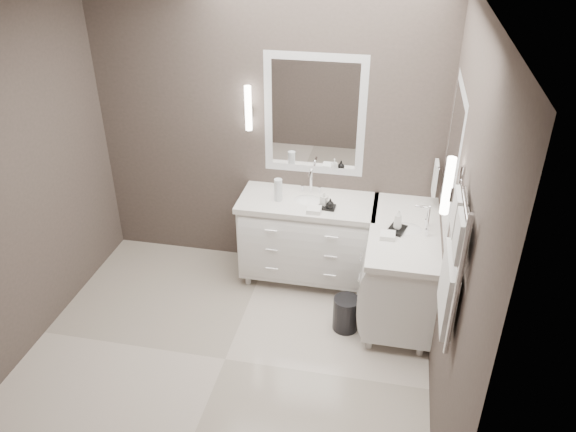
% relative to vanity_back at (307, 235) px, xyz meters
% --- Properties ---
extents(floor, '(3.20, 3.00, 0.01)m').
position_rel_vanity_back_xyz_m(floor, '(-0.45, -1.23, -0.49)').
color(floor, beige).
rests_on(floor, ground).
extents(ceiling, '(3.20, 3.00, 0.01)m').
position_rel_vanity_back_xyz_m(ceiling, '(-0.45, -1.23, 2.22)').
color(ceiling, white).
rests_on(ceiling, wall_back).
extents(wall_back, '(3.20, 0.01, 2.70)m').
position_rel_vanity_back_xyz_m(wall_back, '(-0.45, 0.28, 0.86)').
color(wall_back, '#483E3A').
rests_on(wall_back, floor).
extents(wall_front, '(3.20, 0.01, 2.70)m').
position_rel_vanity_back_xyz_m(wall_front, '(-0.45, -2.73, 0.86)').
color(wall_front, '#483E3A').
rests_on(wall_front, floor).
extents(wall_left, '(0.01, 3.00, 2.70)m').
position_rel_vanity_back_xyz_m(wall_left, '(-2.06, -1.23, 0.86)').
color(wall_left, '#483E3A').
rests_on(wall_left, floor).
extents(wall_right, '(0.01, 3.00, 2.70)m').
position_rel_vanity_back_xyz_m(wall_right, '(1.15, -1.23, 0.86)').
color(wall_right, '#483E3A').
rests_on(wall_right, floor).
extents(vanity_back, '(1.24, 0.59, 0.97)m').
position_rel_vanity_back_xyz_m(vanity_back, '(0.00, 0.00, 0.00)').
color(vanity_back, white).
rests_on(vanity_back, floor).
extents(vanity_right, '(0.59, 1.24, 0.97)m').
position_rel_vanity_back_xyz_m(vanity_right, '(0.88, -0.33, 0.00)').
color(vanity_right, white).
rests_on(vanity_right, floor).
extents(mirror_back, '(0.90, 0.02, 1.10)m').
position_rel_vanity_back_xyz_m(mirror_back, '(-0.00, 0.26, 1.06)').
color(mirror_back, white).
rests_on(mirror_back, wall_back).
extents(mirror_right, '(0.02, 0.90, 1.10)m').
position_rel_vanity_back_xyz_m(mirror_right, '(1.14, -0.43, 1.06)').
color(mirror_right, white).
rests_on(mirror_right, wall_right).
extents(sconce_back, '(0.06, 0.06, 0.40)m').
position_rel_vanity_back_xyz_m(sconce_back, '(-0.58, 0.20, 1.11)').
color(sconce_back, white).
rests_on(sconce_back, wall_back).
extents(sconce_right, '(0.06, 0.06, 0.40)m').
position_rel_vanity_back_xyz_m(sconce_right, '(1.08, -1.01, 1.11)').
color(sconce_right, white).
rests_on(sconce_right, wall_right).
extents(towel_bar_corner, '(0.03, 0.22, 0.30)m').
position_rel_vanity_back_xyz_m(towel_bar_corner, '(1.09, 0.13, 0.63)').
color(towel_bar_corner, white).
rests_on(towel_bar_corner, wall_right).
extents(towel_ladder, '(0.06, 0.58, 0.90)m').
position_rel_vanity_back_xyz_m(towel_ladder, '(1.10, -1.63, 0.91)').
color(towel_ladder, white).
rests_on(towel_ladder, wall_right).
extents(waste_bin, '(0.29, 0.29, 0.31)m').
position_rel_vanity_back_xyz_m(waste_bin, '(0.45, -0.66, -0.33)').
color(waste_bin, black).
rests_on(waste_bin, floor).
extents(amenity_tray_back, '(0.15, 0.12, 0.02)m').
position_rel_vanity_back_xyz_m(amenity_tray_back, '(0.19, -0.11, 0.38)').
color(amenity_tray_back, black).
rests_on(amenity_tray_back, vanity_back).
extents(amenity_tray_right, '(0.18, 0.20, 0.03)m').
position_rel_vanity_back_xyz_m(amenity_tray_right, '(0.80, -0.38, 0.38)').
color(amenity_tray_right, black).
rests_on(amenity_tray_right, vanity_right).
extents(water_bottle, '(0.09, 0.09, 0.21)m').
position_rel_vanity_back_xyz_m(water_bottle, '(-0.26, -0.05, 0.47)').
color(water_bottle, silver).
rests_on(water_bottle, vanity_back).
extents(soap_bottle_a, '(0.07, 0.07, 0.13)m').
position_rel_vanity_back_xyz_m(soap_bottle_a, '(0.16, -0.09, 0.45)').
color(soap_bottle_a, white).
rests_on(soap_bottle_a, amenity_tray_back).
extents(soap_bottle_b, '(0.08, 0.08, 0.09)m').
position_rel_vanity_back_xyz_m(soap_bottle_b, '(0.22, -0.14, 0.43)').
color(soap_bottle_b, black).
rests_on(soap_bottle_b, amenity_tray_back).
extents(soap_bottle_c, '(0.09, 0.09, 0.17)m').
position_rel_vanity_back_xyz_m(soap_bottle_c, '(0.80, -0.38, 0.48)').
color(soap_bottle_c, white).
rests_on(soap_bottle_c, amenity_tray_right).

